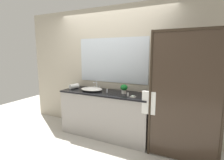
% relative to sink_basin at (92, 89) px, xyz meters
% --- Properties ---
extents(ground_plane, '(8.00, 8.00, 0.00)m').
position_rel_sink_basin_xyz_m(ground_plane, '(0.31, 0.01, -0.93)').
color(ground_plane, '#B7B2A8').
extents(wall_back_with_mirror, '(4.40, 0.06, 2.60)m').
position_rel_sink_basin_xyz_m(wall_back_with_mirror, '(0.31, 0.35, 0.37)').
color(wall_back_with_mirror, '#B2A893').
rests_on(wall_back_with_mirror, ground_plane).
extents(vanity_cabinet, '(1.80, 0.58, 0.90)m').
position_rel_sink_basin_xyz_m(vanity_cabinet, '(0.31, 0.02, -0.48)').
color(vanity_cabinet, '#9E9993').
rests_on(vanity_cabinet, ground_plane).
extents(shower_enclosure, '(1.20, 0.59, 2.00)m').
position_rel_sink_basin_xyz_m(shower_enclosure, '(1.58, -0.18, 0.09)').
color(shower_enclosure, '#2D2319').
rests_on(shower_enclosure, ground_plane).
extents(sink_basin, '(0.46, 0.35, 0.07)m').
position_rel_sink_basin_xyz_m(sink_basin, '(0.00, 0.00, 0.00)').
color(sink_basin, white).
rests_on(sink_basin, vanity_cabinet).
extents(faucet, '(0.17, 0.16, 0.16)m').
position_rel_sink_basin_xyz_m(faucet, '(0.00, 0.19, 0.02)').
color(faucet, silver).
rests_on(faucet, vanity_cabinet).
extents(potted_plant, '(0.14, 0.14, 0.17)m').
position_rel_sink_basin_xyz_m(potted_plant, '(0.69, 0.05, 0.07)').
color(potted_plant, beige).
rests_on(potted_plant, vanity_cabinet).
extents(soap_dish, '(0.10, 0.07, 0.04)m').
position_rel_sink_basin_xyz_m(soap_dish, '(0.93, -0.14, -0.02)').
color(soap_dish, silver).
rests_on(soap_dish, vanity_cabinet).
extents(amenity_bottle_conditioner, '(0.03, 0.03, 0.10)m').
position_rel_sink_basin_xyz_m(amenity_bottle_conditioner, '(1.11, -0.02, 0.01)').
color(amenity_bottle_conditioner, silver).
rests_on(amenity_bottle_conditioner, vanity_cabinet).
extents(amenity_bottle_shampoo, '(0.03, 0.03, 0.09)m').
position_rel_sink_basin_xyz_m(amenity_bottle_shampoo, '(0.83, -0.12, 0.01)').
color(amenity_bottle_shampoo, white).
rests_on(amenity_bottle_shampoo, vanity_cabinet).
extents(amenity_bottle_body_wash, '(0.02, 0.02, 0.09)m').
position_rel_sink_basin_xyz_m(amenity_bottle_body_wash, '(0.36, -0.02, 0.01)').
color(amenity_bottle_body_wash, silver).
rests_on(amenity_bottle_body_wash, vanity_cabinet).
extents(rolled_towel_near_edge, '(0.15, 0.23, 0.10)m').
position_rel_sink_basin_xyz_m(rolled_towel_near_edge, '(-0.45, 0.01, 0.02)').
color(rolled_towel_near_edge, white).
rests_on(rolled_towel_near_edge, vanity_cabinet).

